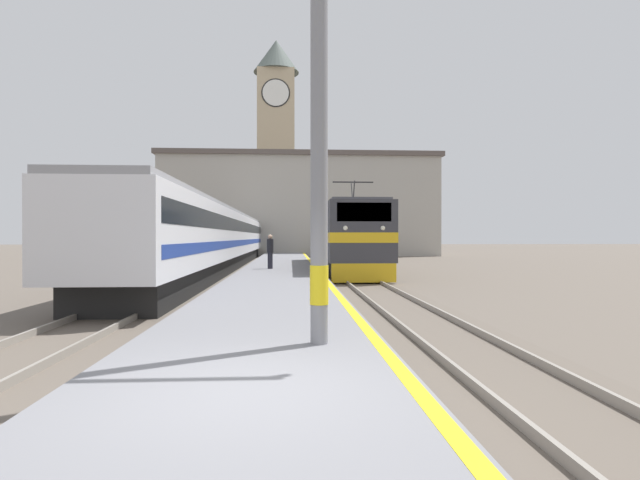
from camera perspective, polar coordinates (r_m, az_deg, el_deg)
The scene contains 10 objects.
ground_plane at distance 35.43m, azimuth -4.25°, elevation -2.91°, with size 200.00×200.00×0.00m, color #60564C.
platform at distance 30.43m, azimuth -4.38°, elevation -3.08°, with size 4.01×140.00×0.39m.
rail_track_near at distance 30.59m, azimuth 2.43°, elevation -3.37°, with size 2.83×140.00×0.16m.
rail_track_far at distance 30.76m, azimuth -11.78°, elevation -3.36°, with size 2.83×140.00×0.16m.
locomotive_train at distance 28.57m, azimuth 2.84°, elevation 0.20°, with size 2.92×15.24×4.77m.
passenger_train at distance 35.73m, azimuth -10.60°, elevation 0.27°, with size 2.92×48.16×3.63m.
catenary_mast at distance 7.95m, azimuth 0.73°, elevation 16.75°, with size 2.98×0.29×7.76m.
person_on_platform at distance 25.69m, azimuth -5.72°, elevation -1.22°, with size 0.34×0.34×1.75m.
clock_tower at distance 66.03m, azimuth -5.02°, elevation 11.41°, with size 5.85×5.85×27.47m.
station_building at distance 55.36m, azimuth -2.31°, elevation 3.93°, with size 29.75×9.50×10.89m.
Camera 1 is at (0.51, -5.37, 2.02)m, focal length 28.00 mm.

